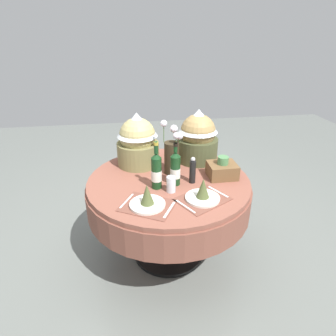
{
  "coord_description": "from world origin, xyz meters",
  "views": [
    {
      "loc": [
        -0.31,
        -1.99,
        1.82
      ],
      "look_at": [
        0.0,
        0.03,
        0.82
      ],
      "focal_mm": 31.21,
      "sensor_mm": 36.0,
      "label": 1
    }
  ],
  "objects_px": {
    "place_setting_left": "(147,200)",
    "tumbler_near_left": "(171,184)",
    "pepper_mill": "(193,171)",
    "gift_tub_back_left": "(138,139)",
    "dining_table": "(169,195)",
    "wine_bottle_centre": "(156,171)",
    "wine_bottle_left": "(175,169)",
    "woven_basket_side_right": "(222,170)",
    "gift_tub_back_right": "(198,135)",
    "place_setting_right": "(203,194)",
    "flower_vase": "(172,154)"
  },
  "relations": [
    {
      "from": "wine_bottle_left",
      "to": "woven_basket_side_right",
      "type": "height_order",
      "value": "wine_bottle_left"
    },
    {
      "from": "dining_table",
      "to": "flower_vase",
      "type": "xyz_separation_m",
      "value": [
        0.04,
        0.11,
        0.32
      ]
    },
    {
      "from": "gift_tub_back_left",
      "to": "tumbler_near_left",
      "type": "bearing_deg",
      "value": -68.06
    },
    {
      "from": "tumbler_near_left",
      "to": "woven_basket_side_right",
      "type": "distance_m",
      "value": 0.46
    },
    {
      "from": "wine_bottle_left",
      "to": "gift_tub_back_left",
      "type": "xyz_separation_m",
      "value": [
        -0.25,
        0.4,
        0.1
      ]
    },
    {
      "from": "dining_table",
      "to": "wine_bottle_centre",
      "type": "height_order",
      "value": "wine_bottle_centre"
    },
    {
      "from": "gift_tub_back_left",
      "to": "gift_tub_back_right",
      "type": "relative_size",
      "value": 0.99
    },
    {
      "from": "dining_table",
      "to": "woven_basket_side_right",
      "type": "bearing_deg",
      "value": -3.58
    },
    {
      "from": "tumbler_near_left",
      "to": "pepper_mill",
      "type": "bearing_deg",
      "value": 31.62
    },
    {
      "from": "place_setting_right",
      "to": "gift_tub_back_right",
      "type": "bearing_deg",
      "value": 79.7
    },
    {
      "from": "place_setting_left",
      "to": "dining_table",
      "type": "bearing_deg",
      "value": 61.03
    },
    {
      "from": "wine_bottle_left",
      "to": "pepper_mill",
      "type": "xyz_separation_m",
      "value": [
        0.13,
        0.01,
        -0.03
      ]
    },
    {
      "from": "place_setting_right",
      "to": "wine_bottle_centre",
      "type": "distance_m",
      "value": 0.37
    },
    {
      "from": "place_setting_right",
      "to": "pepper_mill",
      "type": "distance_m",
      "value": 0.26
    },
    {
      "from": "wine_bottle_centre",
      "to": "gift_tub_back_right",
      "type": "height_order",
      "value": "gift_tub_back_right"
    },
    {
      "from": "place_setting_right",
      "to": "gift_tub_back_left",
      "type": "distance_m",
      "value": 0.78
    },
    {
      "from": "flower_vase",
      "to": "woven_basket_side_right",
      "type": "distance_m",
      "value": 0.42
    },
    {
      "from": "tumbler_near_left",
      "to": "gift_tub_back_right",
      "type": "height_order",
      "value": "gift_tub_back_right"
    },
    {
      "from": "place_setting_left",
      "to": "wine_bottle_left",
      "type": "distance_m",
      "value": 0.37
    },
    {
      "from": "place_setting_right",
      "to": "flower_vase",
      "type": "distance_m",
      "value": 0.48
    },
    {
      "from": "wine_bottle_left",
      "to": "tumbler_near_left",
      "type": "height_order",
      "value": "wine_bottle_left"
    },
    {
      "from": "dining_table",
      "to": "gift_tub_back_left",
      "type": "bearing_deg",
      "value": 124.41
    },
    {
      "from": "place_setting_left",
      "to": "tumbler_near_left",
      "type": "xyz_separation_m",
      "value": [
        0.19,
        0.16,
        0.01
      ]
    },
    {
      "from": "wine_bottle_centre",
      "to": "pepper_mill",
      "type": "relative_size",
      "value": 1.72
    },
    {
      "from": "place_setting_right",
      "to": "gift_tub_back_right",
      "type": "relative_size",
      "value": 0.92
    },
    {
      "from": "place_setting_left",
      "to": "gift_tub_back_left",
      "type": "xyz_separation_m",
      "value": [
        -0.02,
        0.67,
        0.19
      ]
    },
    {
      "from": "place_setting_left",
      "to": "tumbler_near_left",
      "type": "bearing_deg",
      "value": 41.51
    },
    {
      "from": "pepper_mill",
      "to": "gift_tub_back_left",
      "type": "distance_m",
      "value": 0.57
    },
    {
      "from": "place_setting_right",
      "to": "tumbler_near_left",
      "type": "relative_size",
      "value": 3.6
    },
    {
      "from": "pepper_mill",
      "to": "gift_tub_back_right",
      "type": "relative_size",
      "value": 0.46
    },
    {
      "from": "pepper_mill",
      "to": "woven_basket_side_right",
      "type": "relative_size",
      "value": 0.95
    },
    {
      "from": "gift_tub_back_left",
      "to": "wine_bottle_centre",
      "type": "bearing_deg",
      "value": -76.12
    },
    {
      "from": "wine_bottle_left",
      "to": "gift_tub_back_left",
      "type": "height_order",
      "value": "gift_tub_back_left"
    },
    {
      "from": "wine_bottle_left",
      "to": "gift_tub_back_right",
      "type": "bearing_deg",
      "value": 56.93
    },
    {
      "from": "dining_table",
      "to": "wine_bottle_centre",
      "type": "bearing_deg",
      "value": -131.83
    },
    {
      "from": "place_setting_left",
      "to": "flower_vase",
      "type": "distance_m",
      "value": 0.54
    },
    {
      "from": "place_setting_right",
      "to": "woven_basket_side_right",
      "type": "bearing_deg",
      "value": 52.23
    },
    {
      "from": "pepper_mill",
      "to": "gift_tub_back_right",
      "type": "height_order",
      "value": "gift_tub_back_right"
    },
    {
      "from": "wine_bottle_left",
      "to": "gift_tub_back_left",
      "type": "distance_m",
      "value": 0.48
    },
    {
      "from": "wine_bottle_centre",
      "to": "tumbler_near_left",
      "type": "xyz_separation_m",
      "value": [
        0.1,
        -0.07,
        -0.08
      ]
    },
    {
      "from": "place_setting_left",
      "to": "tumbler_near_left",
      "type": "height_order",
      "value": "place_setting_left"
    },
    {
      "from": "wine_bottle_left",
      "to": "gift_tub_back_right",
      "type": "height_order",
      "value": "gift_tub_back_right"
    },
    {
      "from": "woven_basket_side_right",
      "to": "gift_tub_back_right",
      "type": "bearing_deg",
      "value": 108.58
    },
    {
      "from": "dining_table",
      "to": "place_setting_right",
      "type": "distance_m",
      "value": 0.43
    },
    {
      "from": "place_setting_left",
      "to": "gift_tub_back_left",
      "type": "bearing_deg",
      "value": 91.49
    },
    {
      "from": "dining_table",
      "to": "woven_basket_side_right",
      "type": "xyz_separation_m",
      "value": [
        0.42,
        -0.03,
        0.21
      ]
    },
    {
      "from": "place_setting_left",
      "to": "gift_tub_back_left",
      "type": "distance_m",
      "value": 0.69
    },
    {
      "from": "wine_bottle_left",
      "to": "pepper_mill",
      "type": "distance_m",
      "value": 0.14
    },
    {
      "from": "tumbler_near_left",
      "to": "dining_table",
      "type": "bearing_deg",
      "value": 86.66
    },
    {
      "from": "place_setting_right",
      "to": "woven_basket_side_right",
      "type": "distance_m",
      "value": 0.39
    }
  ]
}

